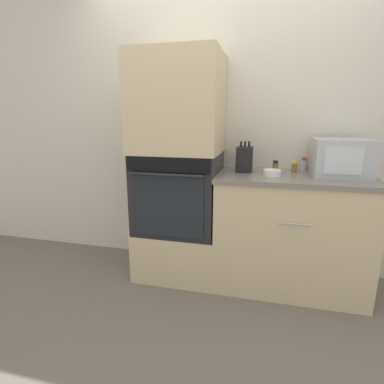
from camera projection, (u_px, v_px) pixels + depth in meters
ground_plane at (212, 294)px, 2.38m from camera, size 12.00×12.00×0.00m
wall_back at (226, 130)px, 2.66m from camera, size 8.00×0.05×2.50m
oven_cabinet_base at (180, 250)px, 2.69m from camera, size 0.70×0.60×0.42m
wall_oven at (179, 192)px, 2.55m from camera, size 0.67×0.64×0.66m
oven_cabinet_upper at (178, 104)px, 2.38m from camera, size 0.70×0.60×0.77m
counter_unit at (289, 232)px, 2.41m from camera, size 1.17×0.63×0.93m
microwave at (341, 158)px, 2.24m from camera, size 0.40×0.38×0.28m
knife_block at (244, 159)px, 2.43m from camera, size 0.13×0.15×0.25m
bowl at (272, 173)px, 2.26m from camera, size 0.13×0.13×0.05m
condiment_jar_near at (275, 167)px, 2.39m from camera, size 0.04×0.04×0.10m
condiment_jar_mid at (294, 167)px, 2.39m from camera, size 0.04×0.04×0.10m
condiment_jar_far at (304, 164)px, 2.47m from camera, size 0.04×0.04×0.11m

